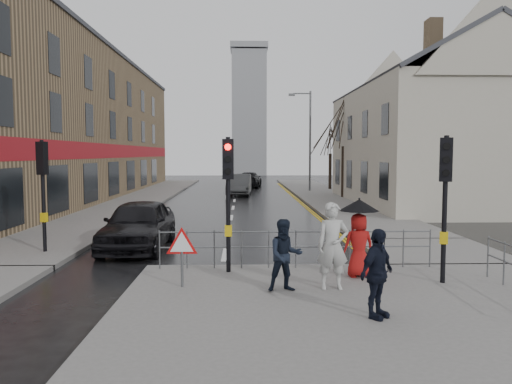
{
  "coord_description": "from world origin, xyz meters",
  "views": [
    {
      "loc": [
        0.57,
        -12.26,
        3.12
      ],
      "look_at": [
        0.97,
        2.87,
        1.96
      ],
      "focal_mm": 35.0,
      "sensor_mm": 36.0,
      "label": 1
    }
  ],
  "objects": [
    {
      "name": "left_pavement",
      "position": [
        -6.5,
        23.0,
        0.07
      ],
      "size": [
        4.0,
        44.0,
        0.14
      ],
      "primitive_type": "cube",
      "color": "#605E5B",
      "rests_on": "ground"
    },
    {
      "name": "street_lamp",
      "position": [
        5.82,
        28.0,
        4.71
      ],
      "size": [
        1.83,
        0.25,
        8.0
      ],
      "color": "#595B5E",
      "rests_on": "right_pavement"
    },
    {
      "name": "car_mid",
      "position": [
        0.29,
        25.32,
        0.79
      ],
      "size": [
        1.93,
        4.88,
        1.58
      ],
      "primitive_type": "imported",
      "rotation": [
        0.0,
        0.0,
        -0.05
      ],
      "color": "#424447",
      "rests_on": "ground"
    },
    {
      "name": "traffic_signal_near_right",
      "position": [
        5.2,
        -1.0,
        2.46
      ],
      "size": [
        0.34,
        0.33,
        3.4
      ],
      "color": "black",
      "rests_on": "near_pavement"
    },
    {
      "name": "building_left_terrace",
      "position": [
        -12.0,
        22.0,
        5.0
      ],
      "size": [
        8.0,
        42.0,
        10.0
      ],
      "primitive_type": "cube",
      "color": "#836B4B",
      "rests_on": "ground"
    },
    {
      "name": "car_parked",
      "position": [
        -2.85,
        4.0,
        0.82
      ],
      "size": [
        2.03,
        4.82,
        1.63
      ],
      "primitive_type": "imported",
      "rotation": [
        0.0,
        0.0,
        -0.02
      ],
      "color": "black",
      "rests_on": "ground"
    },
    {
      "name": "tree_far",
      "position": [
        8.0,
        30.0,
        4.42
      ],
      "size": [
        2.4,
        2.4,
        5.64
      ],
      "color": "black",
      "rests_on": "right_pavement"
    },
    {
      "name": "pedestrian_a",
      "position": [
        2.54,
        -1.46,
        1.1
      ],
      "size": [
        0.71,
        0.47,
        1.92
      ],
      "primitive_type": "imported",
      "rotation": [
        0.0,
        0.0,
        0.02
      ],
      "color": "#B0B1AD",
      "rests_on": "near_pavement"
    },
    {
      "name": "warning_sign",
      "position": [
        -0.8,
        -1.21,
        1.04
      ],
      "size": [
        0.8,
        0.07,
        1.35
      ],
      "color": "#595B5E",
      "rests_on": "near_pavement"
    },
    {
      "name": "right_pavement",
      "position": [
        6.5,
        25.0,
        0.07
      ],
      "size": [
        4.0,
        40.0,
        0.14
      ],
      "primitive_type": "cube",
      "color": "#605E5B",
      "rests_on": "ground"
    },
    {
      "name": "pedestrian_with_umbrella",
      "position": [
        3.37,
        -0.39,
        1.22
      ],
      "size": [
        0.96,
        0.96,
        1.89
      ],
      "color": "#A21412",
      "rests_on": "near_pavement"
    },
    {
      "name": "pavement_bridge_right",
      "position": [
        6.5,
        3.0,
        0.07
      ],
      "size": [
        4.0,
        4.2,
        0.14
      ],
      "primitive_type": "cube",
      "color": "#605E5B",
      "rests_on": "ground"
    },
    {
      "name": "car_far",
      "position": [
        1.2,
        34.11,
        0.71
      ],
      "size": [
        2.52,
        5.09,
        1.42
      ],
      "primitive_type": "imported",
      "rotation": [
        0.0,
        0.0,
        3.03
      ],
      "color": "black",
      "rests_on": "ground"
    },
    {
      "name": "guard_railing_front",
      "position": [
        1.95,
        0.6,
        0.86
      ],
      "size": [
        7.14,
        0.04,
        1.0
      ],
      "color": "#595B5E",
      "rests_on": "near_pavement"
    },
    {
      "name": "pedestrian_d",
      "position": [
        2.99,
        -3.44,
        0.96
      ],
      "size": [
        0.97,
        0.95,
        1.64
      ],
      "primitive_type": "imported",
      "rotation": [
        0.0,
        0.0,
        0.76
      ],
      "color": "black",
      "rests_on": "near_pavement"
    },
    {
      "name": "near_pavement",
      "position": [
        3.0,
        -3.5,
        0.07
      ],
      "size": [
        10.0,
        9.0,
        0.14
      ],
      "primitive_type": "cube",
      "color": "#605E5B",
      "rests_on": "ground"
    },
    {
      "name": "traffic_signal_near_left",
      "position": [
        0.2,
        0.2,
        2.46
      ],
      "size": [
        0.28,
        0.27,
        3.4
      ],
      "color": "black",
      "rests_on": "near_pavement"
    },
    {
      "name": "ground",
      "position": [
        0.0,
        0.0,
        0.0
      ],
      "size": [
        120.0,
        120.0,
        0.0
      ],
      "primitive_type": "plane",
      "color": "black",
      "rests_on": "ground"
    },
    {
      "name": "pedestrian_b",
      "position": [
        1.48,
        -1.61,
        0.93
      ],
      "size": [
        0.85,
        0.71,
        1.57
      ],
      "primitive_type": "imported",
      "rotation": [
        0.0,
        0.0,
        0.16
      ],
      "color": "black",
      "rests_on": "near_pavement"
    },
    {
      "name": "traffic_signal_far_left",
      "position": [
        -5.5,
        3.0,
        2.46
      ],
      "size": [
        0.34,
        0.33,
        3.4
      ],
      "color": "black",
      "rests_on": "left_pavement"
    },
    {
      "name": "building_right_cream",
      "position": [
        12.0,
        18.0,
        4.78
      ],
      "size": [
        9.0,
        16.4,
        10.1
      ],
      "color": "#BAB3A2",
      "rests_on": "ground"
    },
    {
      "name": "tree_near",
      "position": [
        7.5,
        22.0,
        5.14
      ],
      "size": [
        2.4,
        2.4,
        6.58
      ],
      "color": "black",
      "rests_on": "right_pavement"
    },
    {
      "name": "church_tower",
      "position": [
        1.5,
        62.0,
        9.0
      ],
      "size": [
        5.0,
        5.0,
        18.0
      ],
      "primitive_type": "cube",
      "color": "gray",
      "rests_on": "ground"
    }
  ]
}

